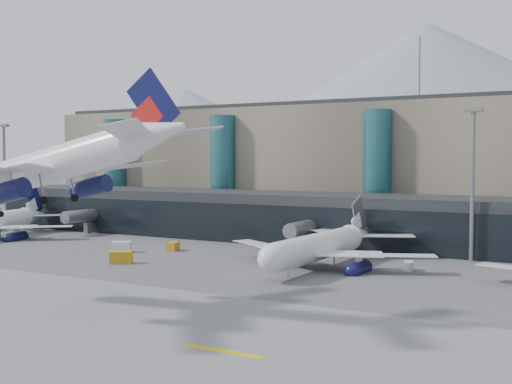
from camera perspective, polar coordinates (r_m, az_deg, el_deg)
ground at (r=82.14m, az=-9.39°, el=-9.17°), size 900.00×900.00×0.00m
runway_strip at (r=71.26m, az=-16.99°, el=-11.13°), size 400.00×40.00×0.04m
runway_markings at (r=71.25m, az=-16.99°, el=-11.11°), size 128.00×1.00×0.02m
concourse at (r=131.22m, az=6.35°, el=-2.39°), size 170.00×27.00×10.00m
terminal_main at (r=170.35m, az=2.73°, el=2.39°), size 130.00×30.00×31.00m
teal_towers at (r=151.62m, az=3.48°, el=1.77°), size 116.40×19.40×46.00m
lightmast_left at (r=168.84m, az=-21.46°, el=1.83°), size 3.00×1.20×25.60m
lightmast_mid at (r=112.86m, az=18.69°, el=1.40°), size 3.00×1.20×25.60m
hero_jet at (r=73.92m, az=-16.33°, el=3.33°), size 34.11×35.00×11.28m
jet_parked_mid at (r=104.19m, az=6.32°, el=-4.00°), size 37.76×36.95×12.18m
veh_a at (r=121.10m, az=-11.85°, el=-4.79°), size 3.99×3.27×1.96m
veh_b at (r=121.48m, az=-7.38°, el=-4.82°), size 2.24×3.02×1.57m
veh_g at (r=102.10m, az=13.40°, el=-6.42°), size 1.82×2.61×1.40m
veh_h at (r=108.22m, az=-11.90°, el=-5.71°), size 4.07×3.54×1.99m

